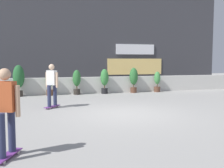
# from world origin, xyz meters

# --- Properties ---
(ground_plane) EXTENTS (48.00, 48.00, 0.00)m
(ground_plane) POSITION_xyz_m (0.00, 0.00, 0.00)
(ground_plane) COLOR #9E9B96
(planter_wall) EXTENTS (18.00, 0.40, 0.90)m
(planter_wall) POSITION_xyz_m (0.00, 6.00, 0.45)
(planter_wall) COLOR beige
(planter_wall) RESTS_ON ground
(building_backdrop) EXTENTS (20.00, 2.08, 6.50)m
(building_backdrop) POSITION_xyz_m (0.01, 10.00, 3.25)
(building_backdrop) COLOR #38383D
(building_backdrop) RESTS_ON ground
(potted_plant_0) EXTENTS (0.56, 0.56, 1.60)m
(potted_plant_0) POSITION_xyz_m (-3.80, 5.55, 0.94)
(potted_plant_0) COLOR #2D2823
(potted_plant_0) RESTS_ON ground
(potted_plant_1) EXTENTS (0.42, 0.42, 1.30)m
(potted_plant_1) POSITION_xyz_m (-2.27, 5.55, 0.72)
(potted_plant_1) COLOR brown
(potted_plant_1) RESTS_ON ground
(potted_plant_2) EXTENTS (0.43, 0.43, 1.33)m
(potted_plant_2) POSITION_xyz_m (-0.85, 5.55, 0.74)
(potted_plant_2) COLOR #2D2823
(potted_plant_2) RESTS_ON ground
(potted_plant_3) EXTENTS (0.45, 0.45, 1.36)m
(potted_plant_3) POSITION_xyz_m (0.68, 5.55, 0.77)
(potted_plant_3) COLOR black
(potted_plant_3) RESTS_ON ground
(potted_plant_4) EXTENTS (0.47, 0.47, 1.42)m
(potted_plant_4) POSITION_xyz_m (2.38, 5.55, 0.82)
(potted_plant_4) COLOR brown
(potted_plant_4) RESTS_ON ground
(potted_plant_5) EXTENTS (0.36, 0.36, 1.19)m
(potted_plant_5) POSITION_xyz_m (3.84, 5.55, 0.63)
(potted_plant_5) COLOR brown
(potted_plant_5) RESTS_ON ground
(skater_foreground) EXTENTS (0.67, 0.74, 1.70)m
(skater_foreground) POSITION_xyz_m (-2.32, 1.75, 0.94)
(skater_foreground) COLOR #72338C
(skater_foreground) RESTS_ON ground
(skater_far_right) EXTENTS (0.52, 0.81, 1.70)m
(skater_far_right) POSITION_xyz_m (-3.38, -3.44, 0.94)
(skater_far_right) COLOR #72338C
(skater_far_right) RESTS_ON ground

